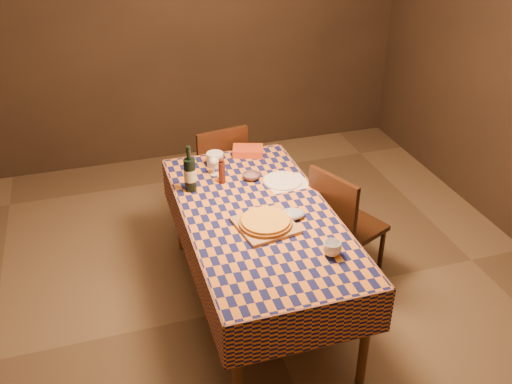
# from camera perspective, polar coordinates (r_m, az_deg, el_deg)

# --- Properties ---
(room) EXTENTS (5.00, 5.10, 2.70)m
(room) POSITION_cam_1_polar(r_m,az_deg,el_deg) (3.35, 0.25, 6.22)
(room) COLOR brown
(room) RESTS_ON ground
(dining_table) EXTENTS (0.94, 1.84, 0.77)m
(dining_table) POSITION_cam_1_polar(r_m,az_deg,el_deg) (3.67, 0.23, -3.15)
(dining_table) COLOR brown
(dining_table) RESTS_ON ground
(cutting_board) EXTENTS (0.39, 0.39, 0.02)m
(cutting_board) POSITION_cam_1_polar(r_m,az_deg,el_deg) (3.50, 0.96, -3.34)
(cutting_board) COLOR #A67C4E
(cutting_board) RESTS_ON dining_table
(pizza) EXTENTS (0.42, 0.42, 0.03)m
(pizza) POSITION_cam_1_polar(r_m,az_deg,el_deg) (3.49, 0.96, -2.98)
(pizza) COLOR #905018
(pizza) RESTS_ON cutting_board
(pepper_mill) EXTENTS (0.06, 0.06, 0.19)m
(pepper_mill) POSITION_cam_1_polar(r_m,az_deg,el_deg) (3.93, -3.43, 2.08)
(pepper_mill) COLOR #4B1B11
(pepper_mill) RESTS_ON dining_table
(bowl) EXTENTS (0.16, 0.16, 0.04)m
(bowl) POSITION_cam_1_polar(r_m,az_deg,el_deg) (4.01, -0.48, 1.57)
(bowl) COLOR #684D57
(bowl) RESTS_ON dining_table
(wine_glass) EXTENTS (0.07, 0.07, 0.14)m
(wine_glass) POSITION_cam_1_polar(r_m,az_deg,el_deg) (4.04, -4.26, 2.99)
(wine_glass) COLOR silver
(wine_glass) RESTS_ON dining_table
(wine_bottle) EXTENTS (0.10, 0.10, 0.33)m
(wine_bottle) POSITION_cam_1_polar(r_m,az_deg,el_deg) (3.85, -6.62, 1.79)
(wine_bottle) COLOR black
(wine_bottle) RESTS_ON dining_table
(deli_tub) EXTENTS (0.13, 0.13, 0.10)m
(deli_tub) POSITION_cam_1_polar(r_m,az_deg,el_deg) (4.18, -4.12, 3.29)
(deli_tub) COLOR silver
(deli_tub) RESTS_ON dining_table
(takeout_container) EXTENTS (0.27, 0.22, 0.06)m
(takeout_container) POSITION_cam_1_polar(r_m,az_deg,el_deg) (4.35, -0.82, 4.13)
(takeout_container) COLOR #BB3E18
(takeout_container) RESTS_ON dining_table
(white_plate) EXTENTS (0.30, 0.30, 0.02)m
(white_plate) POSITION_cam_1_polar(r_m,az_deg,el_deg) (3.98, 2.68, 1.10)
(white_plate) COLOR white
(white_plate) RESTS_ON dining_table
(tumbler) EXTENTS (0.12, 0.12, 0.08)m
(tumbler) POSITION_cam_1_polar(r_m,az_deg,el_deg) (3.28, 7.64, -5.63)
(tumbler) COLOR white
(tumbler) RESTS_ON dining_table
(flour_patch) EXTENTS (0.29, 0.23, 0.00)m
(flour_patch) POSITION_cam_1_polar(r_m,az_deg,el_deg) (3.97, 3.18, 0.88)
(flour_patch) COLOR silver
(flour_patch) RESTS_ON dining_table
(flour_bag) EXTENTS (0.17, 0.13, 0.05)m
(flour_bag) POSITION_cam_1_polar(r_m,az_deg,el_deg) (3.59, 3.61, -2.21)
(flour_bag) COLOR #A0AECD
(flour_bag) RESTS_ON dining_table
(chair_far) EXTENTS (0.48, 0.49, 0.93)m
(chair_far) POSITION_cam_1_polar(r_m,az_deg,el_deg) (4.65, -3.82, 2.13)
(chair_far) COLOR black
(chair_far) RESTS_ON ground
(chair_right) EXTENTS (0.56, 0.56, 0.93)m
(chair_right) POSITION_cam_1_polar(r_m,az_deg,el_deg) (4.04, 8.54, -3.00)
(chair_right) COLOR black
(chair_right) RESTS_ON ground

